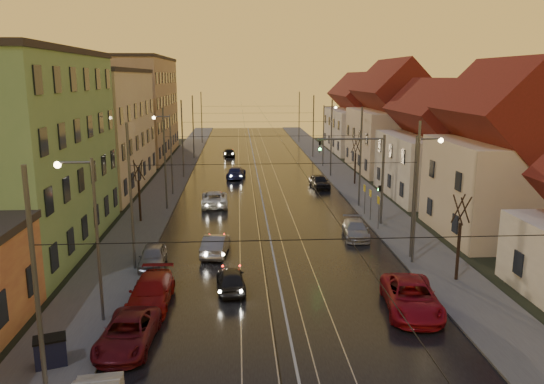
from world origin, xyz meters
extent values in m
plane|color=black|center=(0.00, 0.00, 0.00)|extent=(160.00, 160.00, 0.00)
cube|color=black|center=(0.00, 40.00, 0.02)|extent=(16.00, 120.00, 0.04)
cube|color=#4C4C4C|center=(-10.00, 40.00, 0.07)|extent=(4.00, 120.00, 0.15)
cube|color=#4C4C4C|center=(10.00, 40.00, 0.07)|extent=(4.00, 120.00, 0.15)
cube|color=gray|center=(-2.20, 40.00, 0.06)|extent=(0.06, 120.00, 0.03)
cube|color=gray|center=(-0.77, 40.00, 0.06)|extent=(0.06, 120.00, 0.03)
cube|color=gray|center=(0.77, 40.00, 0.06)|extent=(0.06, 120.00, 0.03)
cube|color=gray|center=(2.20, 40.00, 0.06)|extent=(0.06, 120.00, 0.03)
cube|color=#6A9860|center=(-17.50, 14.00, 6.50)|extent=(10.00, 18.00, 13.00)
cube|color=beige|center=(-17.50, 34.00, 6.00)|extent=(10.00, 20.00, 12.00)
cube|color=#977D61|center=(-17.50, 58.00, 7.00)|extent=(10.00, 24.00, 14.00)
cube|color=beige|center=(17.00, 15.00, 3.50)|extent=(8.50, 10.00, 7.00)
pyramid|color=#551A13|center=(17.00, 15.00, 8.90)|extent=(8.67, 10.20, 3.80)
cube|color=beige|center=(17.00, 28.00, 3.00)|extent=(9.00, 12.00, 6.00)
pyramid|color=#551A13|center=(17.00, 28.00, 7.60)|extent=(9.18, 12.24, 3.20)
cube|color=beige|center=(17.00, 43.00, 3.75)|extent=(9.00, 14.00, 7.50)
pyramid|color=#551A13|center=(17.00, 43.00, 9.50)|extent=(9.18, 14.28, 4.00)
cube|color=beige|center=(17.00, 61.00, 3.25)|extent=(9.00, 16.00, 6.50)
pyramid|color=#551A13|center=(17.00, 61.00, 8.25)|extent=(9.18, 16.32, 3.50)
cylinder|color=#595B60|center=(-8.60, -6.00, 4.50)|extent=(0.16, 0.16, 9.00)
cylinder|color=#595B60|center=(-8.60, 9.00, 4.50)|extent=(0.16, 0.16, 9.00)
cylinder|color=#595B60|center=(8.60, 9.00, 4.50)|extent=(0.16, 0.16, 9.00)
cylinder|color=#595B60|center=(-8.60, 24.00, 4.50)|extent=(0.16, 0.16, 9.00)
cylinder|color=#595B60|center=(8.60, 24.00, 4.50)|extent=(0.16, 0.16, 9.00)
cylinder|color=#595B60|center=(-8.60, 39.00, 4.50)|extent=(0.16, 0.16, 9.00)
cylinder|color=#595B60|center=(8.60, 39.00, 4.50)|extent=(0.16, 0.16, 9.00)
cylinder|color=#595B60|center=(-8.60, 54.00, 4.50)|extent=(0.16, 0.16, 9.00)
cylinder|color=#595B60|center=(8.60, 54.00, 4.50)|extent=(0.16, 0.16, 9.00)
cylinder|color=#595B60|center=(-8.60, 72.00, 4.50)|extent=(0.16, 0.16, 9.00)
cylinder|color=#595B60|center=(8.60, 72.00, 4.50)|extent=(0.16, 0.16, 9.00)
cylinder|color=#595B60|center=(-8.80, 2.00, 4.00)|extent=(0.14, 0.14, 8.00)
cylinder|color=#595B60|center=(-9.60, 2.00, 7.80)|extent=(1.60, 0.10, 0.10)
sphere|color=#FFD88C|center=(-10.32, 2.00, 7.70)|extent=(0.32, 0.32, 0.32)
cylinder|color=#595B60|center=(8.80, 10.00, 4.00)|extent=(0.14, 0.14, 8.00)
cylinder|color=#595B60|center=(9.60, 10.00, 7.80)|extent=(1.60, 0.10, 0.10)
sphere|color=#FFD88C|center=(10.32, 10.00, 7.70)|extent=(0.32, 0.32, 0.32)
cylinder|color=#595B60|center=(-8.80, 30.00, 4.00)|extent=(0.14, 0.14, 8.00)
cylinder|color=#595B60|center=(-9.60, 30.00, 7.80)|extent=(1.60, 0.10, 0.10)
sphere|color=#FFD88C|center=(-10.32, 30.00, 7.70)|extent=(0.32, 0.32, 0.32)
cylinder|color=#595B60|center=(8.80, 46.00, 4.00)|extent=(0.14, 0.14, 8.00)
cylinder|color=#595B60|center=(9.60, 46.00, 7.80)|extent=(1.60, 0.10, 0.10)
sphere|color=#FFD88C|center=(10.32, 46.00, 7.70)|extent=(0.32, 0.32, 0.32)
cylinder|color=#595B60|center=(9.00, 18.00, 3.60)|extent=(0.20, 0.20, 7.20)
cylinder|color=#595B60|center=(6.40, 18.00, 6.90)|extent=(5.20, 0.14, 0.14)
imported|color=black|center=(4.00, 18.00, 6.30)|extent=(0.15, 0.18, 0.90)
sphere|color=#19FF3F|center=(4.00, 17.88, 6.15)|extent=(0.20, 0.20, 0.20)
cylinder|color=black|center=(-10.20, 20.00, 1.75)|extent=(0.18, 0.18, 3.50)
cylinder|color=black|center=(-9.97, 20.09, 4.30)|extent=(0.37, 0.92, 1.61)
cylinder|color=black|center=(-10.29, 20.23, 4.30)|extent=(0.91, 0.40, 1.61)
cylinder|color=black|center=(-10.43, 19.91, 4.30)|extent=(0.37, 0.92, 1.61)
cylinder|color=black|center=(-10.07, 19.78, 4.30)|extent=(0.84, 0.54, 1.62)
cylinder|color=black|center=(10.20, 6.00, 1.75)|extent=(0.18, 0.18, 3.50)
cylinder|color=black|center=(10.43, 6.09, 4.30)|extent=(0.37, 0.92, 1.61)
cylinder|color=black|center=(10.11, 6.23, 4.30)|extent=(0.91, 0.40, 1.61)
cylinder|color=black|center=(9.97, 5.91, 4.30)|extent=(0.37, 0.92, 1.61)
cylinder|color=black|center=(10.32, 5.78, 4.30)|extent=(0.84, 0.54, 1.62)
cylinder|color=black|center=(10.40, 34.00, 1.75)|extent=(0.18, 0.18, 3.50)
cylinder|color=black|center=(10.63, 34.09, 4.30)|extent=(0.37, 0.92, 1.61)
cylinder|color=black|center=(10.31, 34.23, 4.30)|extent=(0.91, 0.40, 1.61)
cylinder|color=black|center=(10.17, 33.91, 4.30)|extent=(0.37, 0.92, 1.61)
cylinder|color=black|center=(10.53, 33.78, 4.30)|extent=(0.84, 0.54, 1.62)
imported|color=black|center=(-2.73, 5.60, 0.63)|extent=(1.80, 3.83, 1.27)
imported|color=gray|center=(-3.80, 11.72, 0.69)|extent=(1.96, 4.33, 1.38)
imported|color=silver|center=(-4.45, 25.24, 0.70)|extent=(2.52, 5.10, 1.39)
imported|color=navy|center=(-2.53, 38.70, 0.67)|extent=(2.45, 4.83, 1.34)
imported|color=black|center=(-3.62, 55.84, 0.63)|extent=(1.98, 3.86, 1.26)
imported|color=#5C0F18|center=(-7.13, -0.44, 0.66)|extent=(2.44, 4.83, 1.31)
imported|color=maroon|center=(-6.81, 3.88, 0.72)|extent=(2.11, 5.01, 1.45)
imported|color=gray|center=(-7.60, 9.60, 0.67)|extent=(1.77, 4.00, 1.34)
imported|color=maroon|center=(6.34, 2.30, 0.76)|extent=(3.23, 5.78, 1.53)
imported|color=#A5A6AB|center=(6.28, 14.88, 0.62)|extent=(2.11, 4.39, 1.23)
imported|color=black|center=(6.29, 32.57, 0.71)|extent=(2.06, 4.29, 1.41)
cube|color=black|center=(-9.89, -1.97, 0.70)|extent=(1.39, 1.15, 1.10)
camera|label=1|loc=(-2.21, -21.99, 11.56)|focal=35.00mm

